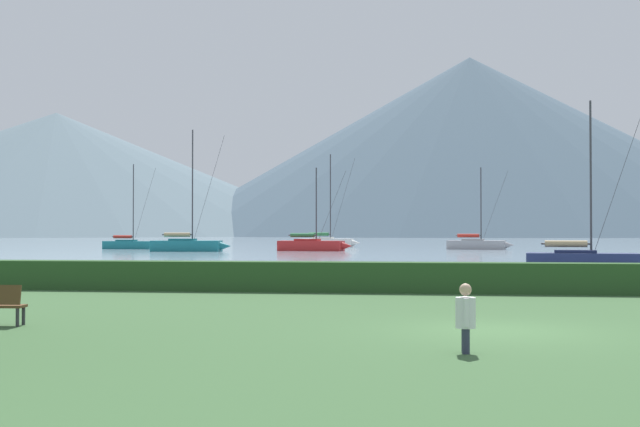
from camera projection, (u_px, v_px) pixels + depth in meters
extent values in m
plane|color=#385B33|center=(498.00, 331.00, 18.38)|extent=(1000.00, 1000.00, 0.00)
cube|color=#8499A8|center=(437.00, 242.00, 154.21)|extent=(320.00, 246.00, 0.00)
cube|color=#284C23|center=(472.00, 278.00, 29.29)|extent=(80.00, 1.20, 1.07)
cube|color=#19707A|center=(129.00, 245.00, 96.48)|extent=(5.87, 2.35, 0.90)
cone|color=#19707A|center=(156.00, 245.00, 95.84)|extent=(1.04, 0.83, 0.77)
cube|color=#16646E|center=(126.00, 242.00, 96.55)|extent=(2.22, 1.52, 0.58)
cylinder|color=#333338|center=(133.00, 204.00, 96.48)|extent=(0.12, 0.12, 9.28)
cylinder|color=#333338|center=(123.00, 237.00, 96.66)|extent=(2.59, 0.27, 0.10)
cylinder|color=red|center=(123.00, 237.00, 96.66)|extent=(2.22, 0.51, 0.36)
cylinder|color=#333338|center=(144.00, 206.00, 96.21)|extent=(2.73, 0.21, 8.83)
cube|color=navy|center=(582.00, 262.00, 46.05)|extent=(6.11, 2.73, 0.93)
cube|color=#1B2449|center=(575.00, 255.00, 46.14)|extent=(2.35, 1.67, 0.59)
cylinder|color=#333338|center=(591.00, 181.00, 46.01)|extent=(0.12, 0.12, 8.81)
cylinder|color=#333338|center=(566.00, 244.00, 46.28)|extent=(2.65, 0.43, 0.10)
cylinder|color=tan|center=(566.00, 244.00, 46.28)|extent=(2.29, 0.65, 0.37)
cylinder|color=#333338|center=(618.00, 184.00, 45.66)|extent=(2.79, 0.37, 8.38)
cube|color=red|center=(311.00, 246.00, 87.87)|extent=(7.00, 3.23, 1.06)
cone|color=red|center=(347.00, 246.00, 86.84)|extent=(1.27, 1.05, 0.90)
cube|color=#A52020|center=(307.00, 242.00, 87.98)|extent=(2.71, 1.95, 0.67)
cylinder|color=#333338|center=(316.00, 206.00, 87.79)|extent=(0.13, 0.13, 8.15)
cylinder|color=#333338|center=(302.00, 235.00, 88.14)|extent=(3.02, 0.54, 0.12)
cylinder|color=#2D7542|center=(302.00, 235.00, 88.14)|extent=(2.61, 0.78, 0.42)
cylinder|color=#333338|center=(331.00, 208.00, 87.37)|extent=(3.18, 0.48, 7.75)
cube|color=#9E9EA3|center=(476.00, 245.00, 94.56)|extent=(6.69, 3.38, 1.00)
cone|color=#9E9EA3|center=(509.00, 245.00, 93.40)|extent=(1.24, 1.05, 0.85)
cube|color=gray|center=(473.00, 242.00, 94.68)|extent=(2.62, 1.96, 0.64)
cylinder|color=#333338|center=(481.00, 206.00, 94.47)|extent=(0.13, 0.13, 8.71)
cylinder|color=#333338|center=(468.00, 236.00, 94.86)|extent=(2.84, 0.66, 0.11)
cylinder|color=red|center=(468.00, 236.00, 94.86)|extent=(2.47, 0.87, 0.40)
cylinder|color=#333338|center=(495.00, 208.00, 93.99)|extent=(2.98, 0.61, 8.28)
cube|color=#19707A|center=(187.00, 246.00, 85.78)|extent=(7.12, 2.75, 1.10)
cone|color=#19707A|center=(225.00, 246.00, 85.46)|extent=(1.25, 1.00, 0.94)
cube|color=#16646E|center=(183.00, 242.00, 85.82)|extent=(2.69, 1.81, 0.70)
cylinder|color=#333338|center=(192.00, 187.00, 85.85)|extent=(0.14, 0.14, 11.88)
cylinder|color=#333338|center=(177.00, 235.00, 85.88)|extent=(3.16, 0.28, 0.12)
cylinder|color=tan|center=(177.00, 235.00, 85.88)|extent=(2.70, 0.57, 0.44)
cylinder|color=#333338|center=(208.00, 190.00, 85.71)|extent=(3.33, 0.20, 11.29)
cube|color=white|center=(326.00, 243.00, 106.93)|extent=(7.07, 3.23, 1.07)
cone|color=white|center=(356.00, 243.00, 105.91)|extent=(1.28, 1.06, 0.91)
cube|color=silver|center=(323.00, 240.00, 107.04)|extent=(2.73, 1.96, 0.68)
cylinder|color=#333338|center=(330.00, 198.00, 106.88)|extent=(0.14, 0.14, 11.27)
cylinder|color=#333338|center=(319.00, 234.00, 107.20)|extent=(3.06, 0.53, 0.12)
cylinder|color=#2D7542|center=(319.00, 234.00, 107.20)|extent=(2.64, 0.78, 0.43)
cylinder|color=#333338|center=(343.00, 200.00, 106.46)|extent=(3.22, 0.47, 10.72)
cylinder|color=#333338|center=(23.00, 315.00, 19.47)|extent=(0.08, 0.08, 0.45)
cylinder|color=#333338|center=(17.00, 317.00, 19.14)|extent=(0.08, 0.08, 0.45)
cylinder|color=#2D3347|center=(466.00, 341.00, 14.93)|extent=(0.14, 0.14, 0.45)
cylinder|color=#2D3347|center=(465.00, 340.00, 15.11)|extent=(0.14, 0.14, 0.45)
cylinder|color=silver|center=(466.00, 313.00, 15.03)|extent=(0.36, 0.36, 0.55)
cylinder|color=silver|center=(466.00, 312.00, 14.80)|extent=(0.09, 0.09, 0.49)
cylinder|color=silver|center=(465.00, 310.00, 15.27)|extent=(0.09, 0.09, 0.49)
sphere|color=tan|center=(465.00, 290.00, 15.04)|extent=(0.22, 0.22, 0.22)
cone|color=slate|center=(56.00, 174.00, 351.47)|extent=(252.37, 252.37, 51.40)
cone|color=#425666|center=(470.00, 146.00, 353.88)|extent=(262.74, 262.74, 75.20)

